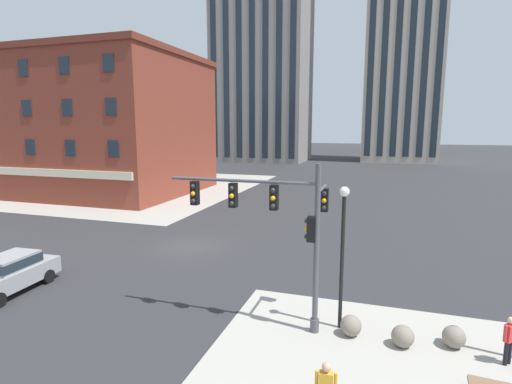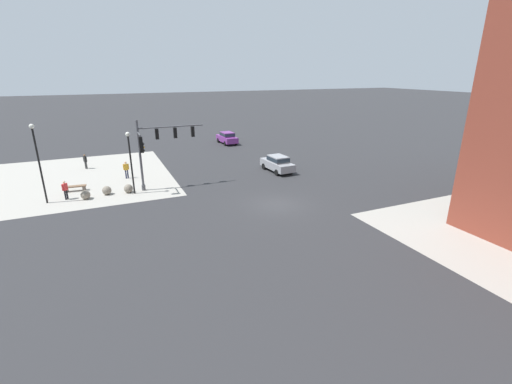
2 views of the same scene
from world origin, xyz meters
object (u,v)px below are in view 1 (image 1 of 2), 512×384
bollard_sphere_curb_c (454,337)px  pedestrian_at_curb (509,338)px  bollard_sphere_curb_b (403,336)px  street_lamp_corner_near (343,241)px  car_main_southbound_far (9,272)px  bollard_sphere_curb_a (351,326)px  traffic_signal_main (283,221)px

bollard_sphere_curb_c → pedestrian_at_curb: bearing=-21.4°
bollard_sphere_curb_b → pedestrian_at_curb: 3.12m
bollard_sphere_curb_c → street_lamp_corner_near: (-3.80, 0.16, 2.95)m
car_main_southbound_far → bollard_sphere_curb_a: bearing=3.3°
traffic_signal_main → pedestrian_at_curb: 7.98m
traffic_signal_main → bollard_sphere_curb_a: traffic_signal_main is taller
bollard_sphere_curb_a → pedestrian_at_curb: size_ratio=0.47×
traffic_signal_main → street_lamp_corner_near: 2.25m
bollard_sphere_curb_b → car_main_southbound_far: bearing=-177.8°
bollard_sphere_curb_c → car_main_southbound_far: size_ratio=0.17×
bollard_sphere_curb_b → bollard_sphere_curb_c: bearing=16.8°
pedestrian_at_curb → traffic_signal_main: bearing=177.4°
bollard_sphere_curb_a → bollard_sphere_curb_c: size_ratio=1.00×
bollard_sphere_curb_a → bollard_sphere_curb_b: (1.73, -0.21, 0.00)m
bollard_sphere_curb_a → bollard_sphere_curb_b: 1.74m
pedestrian_at_curb → street_lamp_corner_near: bearing=172.1°
bollard_sphere_curb_c → traffic_signal_main: bearing=-177.7°
traffic_signal_main → pedestrian_at_curb: size_ratio=3.87×
bollard_sphere_curb_a → bollard_sphere_curb_c: same height
traffic_signal_main → street_lamp_corner_near: bearing=10.6°
bollard_sphere_curb_b → pedestrian_at_curb: size_ratio=0.47×
bollard_sphere_curb_a → bollard_sphere_curb_c: (3.37, 0.29, 0.00)m
bollard_sphere_curb_c → pedestrian_at_curb: (1.44, -0.56, 0.52)m
bollard_sphere_curb_b → bollard_sphere_curb_c: (1.64, 0.50, 0.00)m
bollard_sphere_curb_b → street_lamp_corner_near: (-2.16, 0.66, 2.95)m
pedestrian_at_curb → street_lamp_corner_near: street_lamp_corner_near is taller
street_lamp_corner_near → pedestrian_at_curb: bearing=-7.9°
traffic_signal_main → car_main_southbound_far: (-12.34, -0.90, -3.06)m
bollard_sphere_curb_c → car_main_southbound_far: (-18.26, -1.13, 0.54)m
bollard_sphere_curb_b → street_lamp_corner_near: street_lamp_corner_near is taller
bollard_sphere_curb_a → bollard_sphere_curb_c: 3.38m
bollard_sphere_curb_c → pedestrian_at_curb: size_ratio=0.47×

